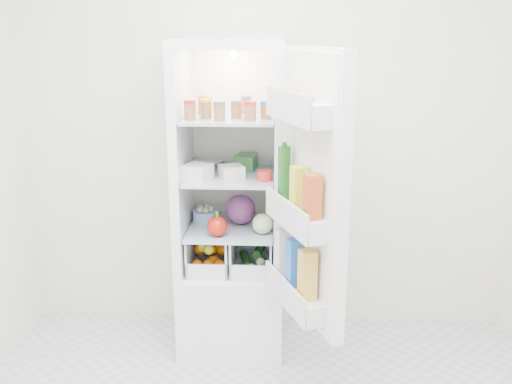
# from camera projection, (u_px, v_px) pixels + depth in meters

# --- Properties ---
(room_walls) EXTENTS (3.02, 3.02, 2.61)m
(room_walls) POSITION_uv_depth(u_px,v_px,m) (255.00, 108.00, 1.93)
(room_walls) COLOR white
(room_walls) RESTS_ON ground
(refrigerator) EXTENTS (0.60, 0.60, 1.80)m
(refrigerator) POSITION_uv_depth(u_px,v_px,m) (233.00, 236.00, 3.39)
(refrigerator) COLOR white
(refrigerator) RESTS_ON ground
(shelf_low) EXTENTS (0.49, 0.53, 0.01)m
(shelf_low) POSITION_uv_depth(u_px,v_px,m) (232.00, 227.00, 3.31)
(shelf_low) COLOR #A1B3BD
(shelf_low) RESTS_ON refrigerator
(shelf_mid) EXTENTS (0.49, 0.53, 0.02)m
(shelf_mid) POSITION_uv_depth(u_px,v_px,m) (231.00, 176.00, 3.22)
(shelf_mid) COLOR #A1B3BD
(shelf_mid) RESTS_ON refrigerator
(shelf_top) EXTENTS (0.49, 0.53, 0.02)m
(shelf_top) POSITION_uv_depth(u_px,v_px,m) (230.00, 118.00, 3.13)
(shelf_top) COLOR #A1B3BD
(shelf_top) RESTS_ON refrigerator
(crisper_left) EXTENTS (0.23, 0.46, 0.22)m
(crisper_left) POSITION_uv_depth(u_px,v_px,m) (211.00, 248.00, 3.35)
(crisper_left) COLOR silver
(crisper_left) RESTS_ON refrigerator
(crisper_right) EXTENTS (0.23, 0.46, 0.22)m
(crisper_right) POSITION_uv_depth(u_px,v_px,m) (253.00, 249.00, 3.34)
(crisper_right) COLOR silver
(crisper_right) RESTS_ON refrigerator
(condiment_jars) EXTENTS (0.46, 0.34, 0.08)m
(condiment_jars) POSITION_uv_depth(u_px,v_px,m) (227.00, 110.00, 3.06)
(condiment_jars) COLOR #B21919
(condiment_jars) RESTS_ON shelf_top
(squeeze_bottle) EXTENTS (0.06, 0.06, 0.17)m
(squeeze_bottle) POSITION_uv_depth(u_px,v_px,m) (270.00, 99.00, 3.22)
(squeeze_bottle) COLOR white
(squeeze_bottle) RESTS_ON shelf_top
(tub_white) EXTENTS (0.17, 0.17, 0.08)m
(tub_white) POSITION_uv_depth(u_px,v_px,m) (198.00, 172.00, 3.10)
(tub_white) COLOR silver
(tub_white) RESTS_ON shelf_mid
(tub_cream) EXTENTS (0.16, 0.16, 0.07)m
(tub_cream) POSITION_uv_depth(u_px,v_px,m) (231.00, 172.00, 3.13)
(tub_cream) COLOR silver
(tub_cream) RESTS_ON shelf_mid
(tin_red) EXTENTS (0.11, 0.11, 0.05)m
(tin_red) POSITION_uv_depth(u_px,v_px,m) (265.00, 175.00, 3.09)
(tin_red) COLOR red
(tin_red) RESTS_ON shelf_mid
(foil_tray) EXTENTS (0.21, 0.19, 0.04)m
(foil_tray) POSITION_uv_depth(u_px,v_px,m) (206.00, 165.00, 3.35)
(foil_tray) COLOR silver
(foil_tray) RESTS_ON shelf_mid
(tub_green) EXTENTS (0.13, 0.17, 0.09)m
(tub_green) POSITION_uv_depth(u_px,v_px,m) (246.00, 162.00, 3.33)
(tub_green) COLOR #397F3B
(tub_green) RESTS_ON shelf_mid
(red_cabbage) EXTENTS (0.17, 0.17, 0.17)m
(red_cabbage) POSITION_uv_depth(u_px,v_px,m) (240.00, 209.00, 3.33)
(red_cabbage) COLOR #591F5B
(red_cabbage) RESTS_ON shelf_low
(bell_pepper) EXTENTS (0.11, 0.11, 0.11)m
(bell_pepper) POSITION_uv_depth(u_px,v_px,m) (217.00, 226.00, 3.13)
(bell_pepper) COLOR red
(bell_pepper) RESTS_ON shelf_low
(mushroom_bowl) EXTENTS (0.15, 0.15, 0.07)m
(mushroom_bowl) POSITION_uv_depth(u_px,v_px,m) (205.00, 216.00, 3.38)
(mushroom_bowl) COLOR #9ABDE6
(mushroom_bowl) RESTS_ON shelf_low
(salad_bag) EXTENTS (0.12, 0.12, 0.12)m
(salad_bag) POSITION_uv_depth(u_px,v_px,m) (263.00, 224.00, 3.17)
(salad_bag) COLOR beige
(salad_bag) RESTS_ON shelf_low
(citrus_pile) EXTENTS (0.20, 0.31, 0.16)m
(citrus_pile) POSITION_uv_depth(u_px,v_px,m) (211.00, 254.00, 3.33)
(citrus_pile) COLOR orange
(citrus_pile) RESTS_ON refrigerator
(veg_pile) EXTENTS (0.16, 0.30, 0.10)m
(veg_pile) POSITION_uv_depth(u_px,v_px,m) (253.00, 256.00, 3.35)
(veg_pile) COLOR #24521B
(veg_pile) RESTS_ON refrigerator
(fridge_door) EXTENTS (0.36, 0.58, 1.30)m
(fridge_door) POSITION_uv_depth(u_px,v_px,m) (308.00, 197.00, 2.66)
(fridge_door) COLOR white
(fridge_door) RESTS_ON refrigerator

